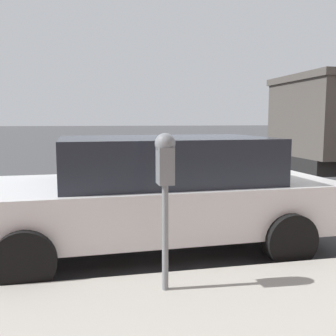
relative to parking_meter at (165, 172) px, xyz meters
name	(u,v)px	position (x,y,z in m)	size (l,w,h in m)	color
ground_plane	(184,225)	(2.61, -0.87, -1.26)	(220.00, 220.00, 0.00)	#424244
parking_meter	(165,172)	(0.00, 0.00, 0.00)	(0.21, 0.19, 1.48)	gray
car_white	(155,191)	(1.53, -0.18, -0.47)	(2.23, 4.83, 1.50)	silver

